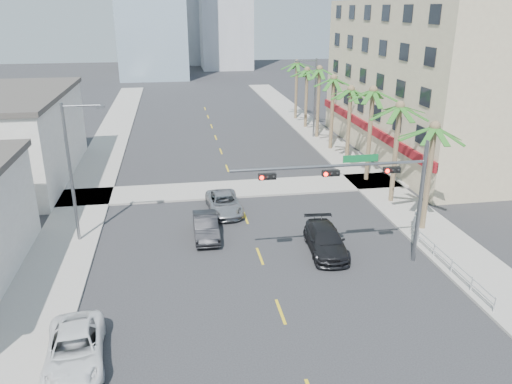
% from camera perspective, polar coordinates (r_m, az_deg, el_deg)
% --- Properties ---
extents(ground, '(260.00, 260.00, 0.00)m').
position_cam_1_polar(ground, '(22.50, 5.09, -19.08)').
color(ground, '#262628').
rests_on(ground, ground).
extents(sidewalk_right, '(4.00, 120.00, 0.15)m').
position_cam_1_polar(sidewalk_right, '(42.79, 14.10, 0.35)').
color(sidewalk_right, gray).
rests_on(sidewalk_right, ground).
extents(sidewalk_left, '(4.00, 120.00, 0.15)m').
position_cam_1_polar(sidewalk_left, '(40.06, -19.31, -1.59)').
color(sidewalk_left, gray).
rests_on(sidewalk_left, ground).
extents(sidewalk_cross, '(80.00, 4.00, 0.15)m').
position_cam_1_polar(sidewalk_cross, '(41.54, -2.40, 0.36)').
color(sidewalk_cross, gray).
rests_on(sidewalk_cross, ground).
extents(building_right, '(15.25, 28.00, 15.00)m').
position_cam_1_polar(building_right, '(54.27, 20.55, 11.93)').
color(building_right, tan).
rests_on(building_right, ground).
extents(building_left_far, '(11.00, 18.00, 7.20)m').
position_cam_1_polar(building_left_far, '(48.33, -27.15, 5.35)').
color(building_left_far, beige).
rests_on(building_left_far, ground).
extents(traffic_signal_mast, '(11.12, 0.54, 7.20)m').
position_cam_1_polar(traffic_signal_mast, '(28.38, 12.79, 0.91)').
color(traffic_signal_mast, slate).
rests_on(traffic_signal_mast, ground).
extents(palm_tree_0, '(4.80, 4.80, 7.80)m').
position_cam_1_polar(palm_tree_0, '(33.83, 19.76, 6.90)').
color(palm_tree_0, brown).
rests_on(palm_tree_0, ground).
extents(palm_tree_1, '(4.80, 4.80, 8.16)m').
position_cam_1_polar(palm_tree_1, '(38.28, 16.13, 9.28)').
color(palm_tree_1, brown).
rests_on(palm_tree_1, ground).
extents(palm_tree_2, '(4.80, 4.80, 8.52)m').
position_cam_1_polar(palm_tree_2, '(42.91, 13.23, 11.13)').
color(palm_tree_2, brown).
rests_on(palm_tree_2, ground).
extents(palm_tree_3, '(4.80, 4.80, 7.80)m').
position_cam_1_polar(palm_tree_3, '(47.80, 10.80, 11.36)').
color(palm_tree_3, brown).
rests_on(palm_tree_3, ground).
extents(palm_tree_4, '(4.80, 4.80, 8.16)m').
position_cam_1_polar(palm_tree_4, '(52.62, 8.88, 12.65)').
color(palm_tree_4, brown).
rests_on(palm_tree_4, ground).
extents(palm_tree_5, '(4.80, 4.80, 8.52)m').
position_cam_1_polar(palm_tree_5, '(57.50, 7.27, 13.71)').
color(palm_tree_5, brown).
rests_on(palm_tree_5, ground).
extents(palm_tree_6, '(4.80, 4.80, 7.80)m').
position_cam_1_polar(palm_tree_6, '(62.55, 5.87, 13.65)').
color(palm_tree_6, brown).
rests_on(palm_tree_6, ground).
extents(palm_tree_7, '(4.80, 4.80, 8.16)m').
position_cam_1_polar(palm_tree_7, '(67.51, 4.70, 14.47)').
color(palm_tree_7, brown).
rests_on(palm_tree_7, ground).
extents(streetlight_left, '(2.55, 0.25, 9.00)m').
position_cam_1_polar(streetlight_left, '(32.71, -20.17, 2.73)').
color(streetlight_left, slate).
rests_on(streetlight_left, ground).
extents(streetlight_right, '(2.55, 0.25, 9.00)m').
position_cam_1_polar(streetlight_right, '(57.70, 6.56, 11.03)').
color(streetlight_right, slate).
rests_on(streetlight_right, ground).
extents(guardrail, '(0.08, 8.08, 1.00)m').
position_cam_1_polar(guardrail, '(30.46, 21.49, -7.69)').
color(guardrail, silver).
rests_on(guardrail, ground).
extents(car_parked_far, '(2.85, 5.31, 1.42)m').
position_cam_1_polar(car_parked_far, '(23.36, -20.01, -16.53)').
color(car_parked_far, white).
rests_on(car_parked_far, ground).
extents(car_lane_left, '(1.56, 4.47, 1.47)m').
position_cam_1_polar(car_lane_left, '(33.02, -5.75, -3.94)').
color(car_lane_left, black).
rests_on(car_lane_left, ground).
extents(car_lane_center, '(2.55, 5.13, 1.40)m').
position_cam_1_polar(car_lane_center, '(36.86, -3.67, -1.29)').
color(car_lane_center, '#A5A6AA').
rests_on(car_lane_center, ground).
extents(car_lane_right, '(2.54, 5.41, 1.53)m').
position_cam_1_polar(car_lane_right, '(31.21, 7.96, -5.49)').
color(car_lane_right, black).
rests_on(car_lane_right, ground).
extents(pedestrian, '(0.71, 0.61, 1.66)m').
position_cam_1_polar(pedestrian, '(34.37, 17.72, -3.41)').
color(pedestrian, silver).
rests_on(pedestrian, sidewalk_right).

